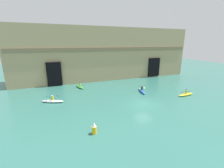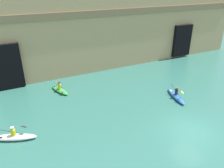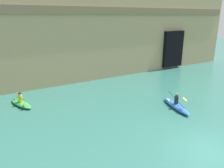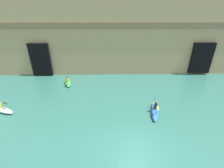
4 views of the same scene
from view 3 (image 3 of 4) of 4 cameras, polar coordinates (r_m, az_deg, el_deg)
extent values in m
plane|color=#2D665B|center=(13.64, 23.67, -15.38)|extent=(120.00, 120.00, 0.00)
cube|color=tan|center=(27.42, -8.97, 15.60)|extent=(43.94, 7.52, 12.59)
cube|color=#79674A|center=(23.94, -5.46, 18.57)|extent=(43.06, 0.24, 0.79)
cube|color=black|center=(31.46, 15.56, 8.82)|extent=(3.27, 0.70, 4.84)
ellipsoid|color=blue|center=(18.21, 16.33, -5.48)|extent=(1.65, 3.64, 0.39)
cylinder|color=#232328|center=(18.03, 16.46, -4.04)|extent=(0.32, 0.32, 0.59)
sphere|color=brown|center=(17.89, 16.58, -2.82)|extent=(0.23, 0.23, 0.23)
cylinder|color=#4C6B4C|center=(17.86, 16.60, -2.53)|extent=(0.28, 0.28, 0.06)
cylinder|color=black|center=(18.02, 16.47, -3.95)|extent=(0.26, 2.02, 0.85)
ellipsoid|color=yellow|center=(18.78, 14.60, -4.10)|extent=(0.23, 0.44, 0.21)
ellipsoid|color=yellow|center=(17.28, 18.50, -3.78)|extent=(0.23, 0.44, 0.21)
ellipsoid|color=green|center=(19.48, -22.67, -4.74)|extent=(1.66, 3.05, 0.32)
cylinder|color=gold|center=(19.33, -22.82, -3.52)|extent=(0.33, 0.33, 0.56)
sphere|color=tan|center=(19.20, -22.95, -2.43)|extent=(0.22, 0.22, 0.22)
cylinder|color=#232328|center=(19.17, -22.98, -2.18)|extent=(0.28, 0.28, 0.06)
cylinder|color=black|center=(19.32, -22.83, -3.45)|extent=(0.26, 2.20, 0.45)
ellipsoid|color=#D84C19|center=(20.17, -23.60, -2.13)|extent=(0.22, 0.46, 0.13)
ellipsoid|color=#D84C19|center=(18.48, -21.98, -4.88)|extent=(0.22, 0.46, 0.13)
camera|label=1|loc=(12.32, 159.86, -7.53)|focal=24.00mm
camera|label=2|loc=(6.07, -178.50, 24.34)|focal=35.00mm
camera|label=4|loc=(8.37, 73.71, 19.83)|focal=24.00mm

